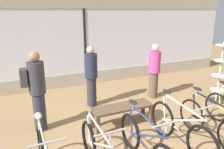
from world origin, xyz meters
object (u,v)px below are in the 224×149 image
(accessory_rack, at_px, (219,78))
(display_bench, at_px, (122,110))
(bicycle_center_left, at_px, (145,145))
(bicycle_center_right, at_px, (180,129))
(customer_by_window, at_px, (91,75))
(bicycle_right, at_px, (210,123))
(customer_mid_floor, at_px, (154,70))
(customer_near_rack, at_px, (37,89))

(accessory_rack, distance_m, display_bench, 3.13)
(bicycle_center_left, bearing_deg, bicycle_center_right, 8.52)
(accessory_rack, distance_m, customer_by_window, 3.59)
(accessory_rack, xyz_separation_m, display_bench, (-3.11, -0.11, -0.32))
(bicycle_right, height_order, customer_by_window, customer_by_window)
(bicycle_center_left, relative_size, accessory_rack, 1.01)
(accessory_rack, bearing_deg, customer_by_window, 160.12)
(bicycle_center_right, bearing_deg, customer_mid_floor, 66.19)
(bicycle_center_right, bearing_deg, customer_near_rack, 142.26)
(bicycle_center_right, relative_size, customer_mid_floor, 1.12)
(display_bench, distance_m, customer_mid_floor, 2.02)
(bicycle_center_right, height_order, customer_near_rack, customer_near_rack)
(bicycle_right, height_order, accessory_rack, accessory_rack)
(bicycle_center_right, xyz_separation_m, customer_mid_floor, (1.03, 2.33, 0.44))
(bicycle_center_right, height_order, accessory_rack, accessory_rack)
(customer_near_rack, distance_m, customer_by_window, 1.65)
(customer_by_window, relative_size, customer_mid_floor, 1.03)
(accessory_rack, xyz_separation_m, customer_by_window, (-3.37, 1.22, 0.16))
(bicycle_center_right, xyz_separation_m, display_bench, (-0.59, 1.21, -0.01))
(bicycle_center_right, distance_m, bicycle_right, 0.70)
(bicycle_center_left, xyz_separation_m, bicycle_center_right, (0.84, 0.13, 0.02))
(bicycle_center_left, distance_m, accessory_rack, 3.68)
(bicycle_center_right, distance_m, customer_near_rack, 2.98)
(bicycle_right, height_order, customer_near_rack, customer_near_rack)
(bicycle_right, distance_m, accessory_rack, 2.31)
(bicycle_center_right, distance_m, customer_by_window, 2.72)
(display_bench, bearing_deg, bicycle_center_left, -100.91)
(bicycle_right, bearing_deg, customer_mid_floor, 82.14)
(customer_mid_floor, bearing_deg, bicycle_center_right, -113.81)
(accessory_rack, height_order, customer_mid_floor, accessory_rack)
(bicycle_center_right, distance_m, customer_mid_floor, 2.59)
(bicycle_right, distance_m, customer_near_rack, 3.59)
(accessory_rack, xyz_separation_m, customer_near_rack, (-4.84, 0.47, 0.23))
(display_bench, bearing_deg, customer_mid_floor, 34.84)
(display_bench, bearing_deg, bicycle_right, -44.85)
(bicycle_right, bearing_deg, bicycle_center_left, -177.90)
(bicycle_center_left, height_order, customer_by_window, customer_by_window)
(customer_near_rack, bearing_deg, bicycle_center_right, -37.74)
(bicycle_right, bearing_deg, accessory_rack, 37.29)
(bicycle_center_right, bearing_deg, accessory_rack, 27.60)
(bicycle_right, distance_m, display_bench, 1.81)
(accessory_rack, xyz_separation_m, customer_mid_floor, (-1.49, 1.02, 0.13))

